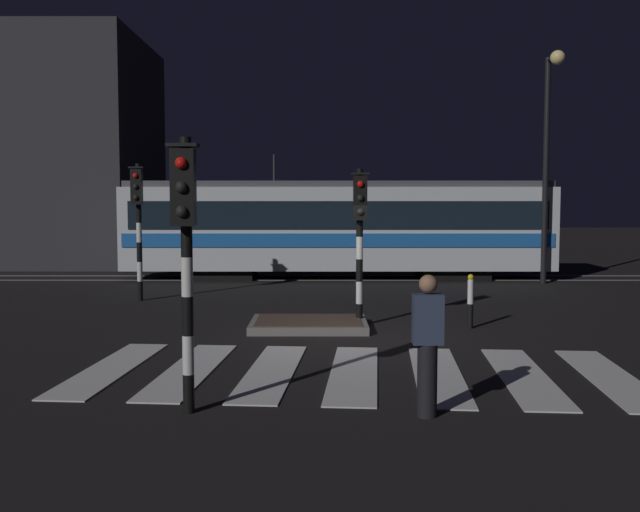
{
  "coord_description": "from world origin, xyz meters",
  "views": [
    {
      "loc": [
        -0.51,
        -13.51,
        2.57
      ],
      "look_at": [
        -0.5,
        2.2,
        1.4
      ],
      "focal_mm": 40.85,
      "sensor_mm": 36.0,
      "label": 1
    }
  ],
  "objects_px": {
    "traffic_light_corner_far_left": "(138,211)",
    "tram": "(337,227)",
    "traffic_light_kerb_mid_left": "(185,233)",
    "street_lamp_trackside_right": "(549,140)",
    "pedestrian_waiting_at_kerb": "(427,344)",
    "traffic_light_median_centre": "(360,223)",
    "bollard_island_edge": "(470,301)"
  },
  "relations": [
    {
      "from": "bollard_island_edge",
      "to": "tram",
      "type": "bearing_deg",
      "value": 104.24
    },
    {
      "from": "bollard_island_edge",
      "to": "pedestrian_waiting_at_kerb",
      "type": "bearing_deg",
      "value": -106.22
    },
    {
      "from": "traffic_light_median_centre",
      "to": "pedestrian_waiting_at_kerb",
      "type": "xyz_separation_m",
      "value": [
        0.47,
        -6.3,
        -1.27
      ]
    },
    {
      "from": "traffic_light_corner_far_left",
      "to": "tram",
      "type": "bearing_deg",
      "value": 46.94
    },
    {
      "from": "street_lamp_trackside_right",
      "to": "tram",
      "type": "xyz_separation_m",
      "value": [
        -6.47,
        1.8,
        -2.75
      ]
    },
    {
      "from": "traffic_light_median_centre",
      "to": "tram",
      "type": "xyz_separation_m",
      "value": [
        -0.23,
        9.54,
        -0.4
      ]
    },
    {
      "from": "traffic_light_kerb_mid_left",
      "to": "bollard_island_edge",
      "type": "xyz_separation_m",
      "value": [
        4.66,
        6.04,
        -1.64
      ]
    },
    {
      "from": "street_lamp_trackside_right",
      "to": "pedestrian_waiting_at_kerb",
      "type": "distance_m",
      "value": 15.6
    },
    {
      "from": "traffic_light_kerb_mid_left",
      "to": "tram",
      "type": "xyz_separation_m",
      "value": [
        2.19,
        15.78,
        -0.46
      ]
    },
    {
      "from": "traffic_light_corner_far_left",
      "to": "bollard_island_edge",
      "type": "distance_m",
      "value": 8.94
    },
    {
      "from": "traffic_light_corner_far_left",
      "to": "pedestrian_waiting_at_kerb",
      "type": "bearing_deg",
      "value": -59.62
    },
    {
      "from": "traffic_light_corner_far_left",
      "to": "street_lamp_trackside_right",
      "type": "distance_m",
      "value": 12.55
    },
    {
      "from": "traffic_light_corner_far_left",
      "to": "bollard_island_edge",
      "type": "bearing_deg",
      "value": -27.83
    },
    {
      "from": "tram",
      "to": "bollard_island_edge",
      "type": "relative_size",
      "value": 12.87
    },
    {
      "from": "traffic_light_kerb_mid_left",
      "to": "tram",
      "type": "bearing_deg",
      "value": 82.1
    },
    {
      "from": "traffic_light_kerb_mid_left",
      "to": "tram",
      "type": "height_order",
      "value": "tram"
    },
    {
      "from": "traffic_light_kerb_mid_left",
      "to": "street_lamp_trackside_right",
      "type": "bearing_deg",
      "value": 58.22
    },
    {
      "from": "traffic_light_kerb_mid_left",
      "to": "traffic_light_corner_far_left",
      "type": "relative_size",
      "value": 0.94
    },
    {
      "from": "traffic_light_kerb_mid_left",
      "to": "pedestrian_waiting_at_kerb",
      "type": "height_order",
      "value": "traffic_light_kerb_mid_left"
    },
    {
      "from": "traffic_light_median_centre",
      "to": "street_lamp_trackside_right",
      "type": "relative_size",
      "value": 0.46
    },
    {
      "from": "pedestrian_waiting_at_kerb",
      "to": "tram",
      "type": "bearing_deg",
      "value": 92.52
    },
    {
      "from": "traffic_light_kerb_mid_left",
      "to": "street_lamp_trackside_right",
      "type": "height_order",
      "value": "street_lamp_trackside_right"
    },
    {
      "from": "tram",
      "to": "pedestrian_waiting_at_kerb",
      "type": "relative_size",
      "value": 8.35
    },
    {
      "from": "traffic_light_corner_far_left",
      "to": "tram",
      "type": "distance_m",
      "value": 7.75
    },
    {
      "from": "traffic_light_corner_far_left",
      "to": "traffic_light_median_centre",
      "type": "bearing_deg",
      "value": -35.22
    },
    {
      "from": "pedestrian_waiting_at_kerb",
      "to": "traffic_light_corner_far_left",
      "type": "bearing_deg",
      "value": 120.38
    },
    {
      "from": "pedestrian_waiting_at_kerb",
      "to": "bollard_island_edge",
      "type": "height_order",
      "value": "pedestrian_waiting_at_kerb"
    },
    {
      "from": "tram",
      "to": "pedestrian_waiting_at_kerb",
      "type": "xyz_separation_m",
      "value": [
        0.7,
        -15.84,
        -0.87
      ]
    },
    {
      "from": "traffic_light_median_centre",
      "to": "bollard_island_edge",
      "type": "bearing_deg",
      "value": -5.17
    },
    {
      "from": "traffic_light_kerb_mid_left",
      "to": "bollard_island_edge",
      "type": "height_order",
      "value": "traffic_light_kerb_mid_left"
    },
    {
      "from": "traffic_light_corner_far_left",
      "to": "tram",
      "type": "xyz_separation_m",
      "value": [
        5.28,
        5.65,
        -0.6
      ]
    },
    {
      "from": "pedestrian_waiting_at_kerb",
      "to": "traffic_light_median_centre",
      "type": "bearing_deg",
      "value": 94.24
    }
  ]
}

